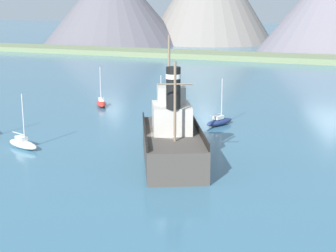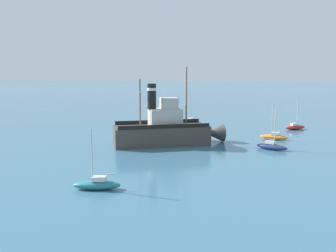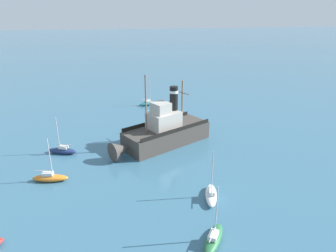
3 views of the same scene
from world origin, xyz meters
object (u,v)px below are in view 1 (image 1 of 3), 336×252
at_px(sailboat_navy, 219,121).
at_px(sailboat_red, 101,103).
at_px(sailboat_white, 23,143).
at_px(sailboat_orange, 163,115).
at_px(old_tugboat, 171,138).

height_order(sailboat_navy, sailboat_red, same).
bearing_deg(sailboat_white, sailboat_orange, 66.65).
bearing_deg(sailboat_red, old_tugboat, -46.60).
relative_size(sailboat_navy, sailboat_red, 1.00).
bearing_deg(sailboat_white, sailboat_red, 99.24).
bearing_deg(sailboat_orange, sailboat_white, -113.35).
bearing_deg(sailboat_orange, sailboat_red, 159.22).
bearing_deg(sailboat_navy, sailboat_orange, 175.13).
xyz_separation_m(sailboat_navy, sailboat_red, (-16.63, 4.34, 0.00)).
distance_m(sailboat_white, sailboat_orange, 17.05).
distance_m(sailboat_red, sailboat_orange, 10.61).
bearing_deg(sailboat_orange, old_tugboat, -64.29).
height_order(sailboat_navy, sailboat_orange, same).
height_order(sailboat_white, sailboat_orange, same).
height_order(sailboat_red, sailboat_orange, same).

